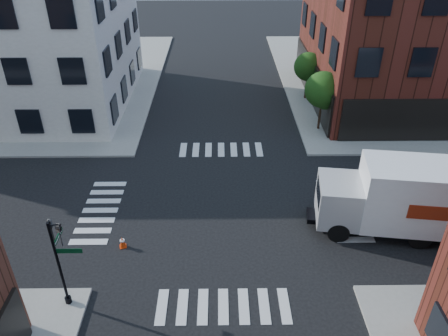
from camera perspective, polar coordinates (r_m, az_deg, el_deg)
name	(u,v)px	position (r m, az deg, el deg)	size (l,w,h in m)	color
ground	(222,209)	(25.24, -0.27, -5.44)	(120.00, 120.00, 0.00)	black
sidewalk_ne	(432,78)	(48.63, 25.55, 10.56)	(30.00, 30.00, 0.15)	gray
sidewalk_nw	(6,80)	(48.51, -26.60, 10.25)	(30.00, 30.00, 0.15)	gray
tree_near	(324,92)	(33.30, 12.88, 9.70)	(2.69, 2.69, 4.49)	black
tree_far	(309,68)	(38.89, 11.01, 12.69)	(2.43, 2.43, 4.07)	black
signal_pole	(59,254)	(19.43, -20.71, -10.50)	(1.29, 1.24, 4.60)	black
box_truck	(410,199)	(24.39, 23.07, -3.72)	(9.29, 3.91, 4.10)	silver
traffic_cone	(122,242)	(23.20, -13.13, -9.40)	(0.43, 0.43, 0.64)	red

